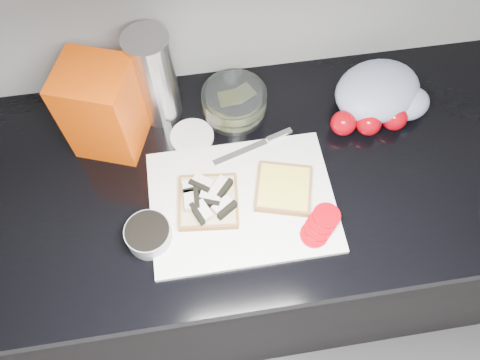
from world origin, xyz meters
The scene contains 14 objects.
base_cabinet centered at (0.00, 1.20, 0.43)m, with size 3.50×0.60×0.86m, color black.
countertop centered at (0.00, 1.20, 0.88)m, with size 3.50×0.64×0.04m, color black.
cutting_board centered at (-0.03, 1.12, 0.91)m, with size 0.40×0.30×0.01m, color white.
bread_left centered at (-0.10, 1.12, 0.93)m, with size 0.14×0.14×0.04m.
bread_right centered at (0.07, 1.13, 0.92)m, with size 0.15×0.15×0.02m.
tomato_slices centered at (0.13, 1.03, 0.92)m, with size 0.11×0.11×0.02m.
knife centered at (0.04, 1.26, 0.92)m, with size 0.20×0.07×0.01m.
seed_tub centered at (-0.23, 1.06, 0.93)m, with size 0.10×0.10×0.05m.
tub_lid centered at (-0.12, 1.31, 0.90)m, with size 0.10×0.10×0.01m, color white.
glass_bowl centered at (-0.01, 1.37, 0.93)m, with size 0.16×0.16×0.06m.
bread_bag centered at (-0.30, 1.33, 1.01)m, with size 0.14×0.13×0.23m, color #FB4F04.
steel_canister centered at (-0.18, 1.40, 1.02)m, with size 0.10×0.10×0.24m, color #ABABAF.
grocery_bag centered at (0.35, 1.33, 0.95)m, with size 0.27×0.24×0.10m.
whole_tomatoes centered at (0.30, 1.27, 0.93)m, with size 0.18×0.07×0.06m.
Camera 1 is at (-0.10, 0.67, 1.83)m, focal length 35.00 mm.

